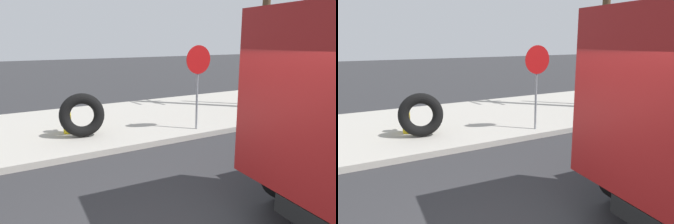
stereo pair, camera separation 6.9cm
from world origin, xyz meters
The scene contains 6 objects.
sidewalk_curb centered at (0.00, 6.50, 0.07)m, with size 36.00×5.00×0.15m, color #ADA89E.
fire_hydrant centered at (0.00, 5.73, 0.59)m, with size 0.25×0.56×0.82m.
loose_tire centered at (0.28, 5.23, 0.72)m, with size 1.13×1.13×0.27m, color black.
stop_sign centered at (3.25, 4.37, 1.76)m, with size 0.76×0.08×2.31m.
bare_tree centered at (6.87, 5.60, 3.15)m, with size 0.99×1.04×5.69m.
street_light_pole centered at (8.16, 5.04, 2.66)m, with size 0.12×0.12×5.02m, color #595B5E.
Camera 2 is at (-1.50, -2.59, 2.62)m, focal length 33.23 mm.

